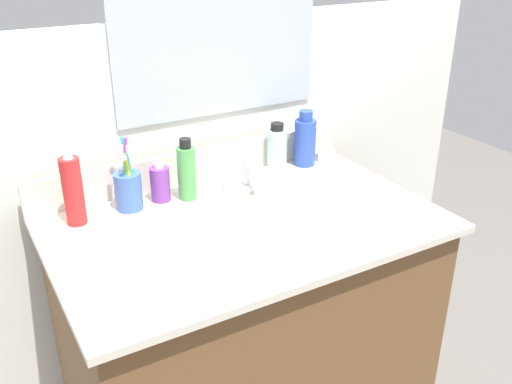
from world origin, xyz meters
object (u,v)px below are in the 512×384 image
bottle_toner_green (187,172)px  bottle_gel_clear (277,148)px  bottle_spray_red (73,190)px  soap_bar (323,154)px  bottle_cream_purple (160,183)px  cup_blue_plastic (128,188)px  faucet (248,179)px  bottle_shampoo_blue (305,141)px

bottle_toner_green → bottle_gel_clear: (0.31, 0.06, -0.01)m
bottle_spray_red → soap_bar: bearing=3.7°
soap_bar → bottle_cream_purple: bearing=-176.7°
bottle_toner_green → cup_blue_plastic: (-0.15, 0.02, -0.02)m
faucet → bottle_spray_red: bearing=175.7°
bottle_cream_purple → bottle_toner_green: 0.08m
bottle_shampoo_blue → bottle_gel_clear: size_ratio=1.22×
bottle_spray_red → bottle_gel_clear: (0.60, 0.06, -0.03)m
faucet → bottle_cream_purple: (-0.23, 0.05, 0.02)m
bottle_cream_purple → cup_blue_plastic: 0.09m
bottle_spray_red → cup_blue_plastic: same height
bottle_shampoo_blue → cup_blue_plastic: 0.55m
bottle_spray_red → bottle_toner_green: bearing=-0.9°
soap_bar → bottle_gel_clear: bearing=177.1°
faucet → cup_blue_plastic: size_ratio=0.82×
bottle_gel_clear → cup_blue_plastic: (-0.46, -0.05, -0.01)m
bottle_shampoo_blue → bottle_toner_green: bottle_shampoo_blue is taller
faucet → bottle_toner_green: 0.17m
bottle_gel_clear → soap_bar: size_ratio=2.13×
bottle_toner_green → cup_blue_plastic: 0.15m
faucet → bottle_shampoo_blue: size_ratio=0.96×
bottle_shampoo_blue → cup_blue_plastic: cup_blue_plastic is taller
bottle_spray_red → cup_blue_plastic: bearing=4.9°
faucet → soap_bar: size_ratio=2.50×
bottle_shampoo_blue → cup_blue_plastic: size_ratio=0.85×
bottle_gel_clear → soap_bar: bearing=-2.9°
bottle_shampoo_blue → bottle_spray_red: bottle_spray_red is taller
cup_blue_plastic → bottle_spray_red: bearing=-175.1°
bottle_toner_green → bottle_cream_purple: bearing=160.6°
faucet → soap_bar: faucet is taller
faucet → bottle_gel_clear: 0.18m
faucet → bottle_gel_clear: size_ratio=1.17×
bottle_spray_red → bottle_toner_green: bottle_spray_red is taller
bottle_shampoo_blue → bottle_toner_green: 0.40m
faucet → bottle_shampoo_blue: 0.25m
cup_blue_plastic → bottle_shampoo_blue: bearing=2.6°
faucet → bottle_gel_clear: bottle_gel_clear is taller
bottle_cream_purple → bottle_gel_clear: bottle_gel_clear is taller
faucet → cup_blue_plastic: bearing=171.9°
bottle_shampoo_blue → bottle_spray_red: bearing=-176.9°
cup_blue_plastic → soap_bar: cup_blue_plastic is taller
cup_blue_plastic → faucet: bearing=-8.1°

